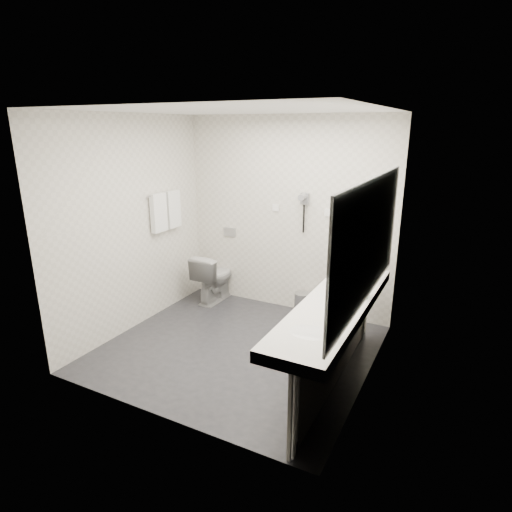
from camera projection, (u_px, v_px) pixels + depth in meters
The scene contains 32 objects.
floor at pixel (238, 348), 4.69m from camera, with size 2.80×2.80×0.00m, color #29292E.
ceiling at pixel (234, 110), 3.95m from camera, with size 2.80×2.80×0.00m, color white.
wall_back at pixel (287, 216), 5.43m from camera, with size 2.80×2.80×0.00m, color silver.
wall_front at pixel (151, 278), 3.22m from camera, with size 2.80×2.80×0.00m, color silver.
wall_left at pixel (132, 225), 4.93m from camera, with size 2.60×2.60×0.00m, color silver.
wall_right at pixel (375, 258), 3.71m from camera, with size 2.60×2.60×0.00m, color silver.
vanity_counter at pixel (335, 307), 3.79m from camera, with size 0.55×2.20×0.10m, color white.
vanity_panel at pixel (335, 350), 3.90m from camera, with size 0.03×2.15×0.75m, color gray.
vanity_post_near at pixel (295, 417), 3.01m from camera, with size 0.06×0.06×0.75m, color silver.
vanity_post_far at pixel (365, 309), 4.77m from camera, with size 0.06×0.06×0.75m, color silver.
mirror at pixel (370, 241), 3.49m from camera, with size 0.02×2.20×1.05m, color #B2BCC6.
basin_near at pixel (309, 334), 3.23m from camera, with size 0.40×0.31×0.05m, color white.
basin_far at pixel (354, 281), 4.33m from camera, with size 0.40×0.31×0.05m, color white.
faucet_near at pixel (335, 329), 3.12m from camera, with size 0.04×0.04×0.15m, color silver.
faucet_far at pixel (374, 276), 4.22m from camera, with size 0.04×0.04×0.15m, color silver.
soap_bottle_a at pixel (348, 298), 3.74m from camera, with size 0.04×0.04×0.09m, color white.
soap_bottle_b at pixel (341, 290), 3.95m from camera, with size 0.06×0.06×0.08m, color white.
soap_bottle_c at pixel (333, 298), 3.69m from camera, with size 0.05×0.05×0.13m, color white.
glass_left at pixel (365, 293), 3.84m from camera, with size 0.06×0.06×0.10m, color silver.
glass_right at pixel (367, 291), 3.89m from camera, with size 0.06×0.06×0.11m, color silver.
toilet at pixel (214, 277), 5.89m from camera, with size 0.38×0.67×0.68m, color white.
flush_plate at pixel (230, 232), 5.87m from camera, with size 0.18×0.02×0.12m, color #B2B5BA.
pedal_bin at pixel (302, 305), 5.48m from camera, with size 0.21×0.21×0.29m, color #B2B5BA.
bin_lid at pixel (303, 294), 5.43m from camera, with size 0.21×0.21×0.01m, color #B2B5BA.
towel_rail at pixel (164, 193), 5.29m from camera, with size 0.02×0.02×0.62m, color silver.
towel_near at pixel (159, 213), 5.23m from camera, with size 0.07×0.24×0.48m, color white.
towel_far at pixel (173, 209), 5.47m from camera, with size 0.07×0.24×0.48m, color white.
dryer_cradle at pixel (305, 199), 5.22m from camera, with size 0.10×0.04×0.14m, color gray.
dryer_barrel at pixel (303, 197), 5.15m from camera, with size 0.08×0.08×0.14m, color gray.
dryer_cord at pixel (304, 219), 5.28m from camera, with size 0.02×0.02×0.35m, color black.
switch_plate_a at pixel (276, 208), 5.45m from camera, with size 0.09×0.02×0.09m, color white.
switch_plate_b at pixel (328, 213), 5.14m from camera, with size 0.09×0.02×0.09m, color white.
Camera 1 is at (2.10, -3.62, 2.35)m, focal length 29.70 mm.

